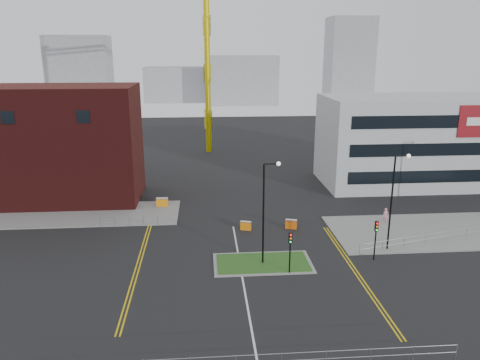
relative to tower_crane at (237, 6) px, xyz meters
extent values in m
plane|color=black|center=(-3.40, -57.42, -25.33)|extent=(200.00, 200.00, 0.00)
cube|color=slate|center=(-23.40, -35.42, -25.27)|extent=(28.00, 8.00, 0.12)
cube|color=slate|center=(18.60, -43.42, -25.27)|extent=(24.00, 10.00, 0.12)
cube|color=slate|center=(-1.40, -49.42, -25.29)|extent=(8.60, 4.60, 0.08)
cube|color=#224F1A|center=(-1.40, -49.42, -25.27)|extent=(8.00, 4.00, 0.12)
cube|color=#441111|center=(-23.40, -29.42, -18.33)|extent=(18.00, 10.00, 14.00)
cube|color=black|center=(-27.40, -34.44, -14.33)|extent=(1.40, 0.10, 1.40)
cube|color=black|center=(-19.40, -34.44, -14.33)|extent=(1.40, 0.10, 1.40)
cube|color=silver|center=(22.60, -25.42, -19.33)|extent=(25.00, 12.00, 12.00)
cube|color=black|center=(22.60, -31.44, -22.84)|extent=(22.00, 0.10, 1.60)
cube|color=black|center=(22.60, -31.44, -19.33)|extent=(22.00, 0.10, 1.60)
cube|color=black|center=(22.60, -31.44, -15.83)|extent=(22.00, 0.10, 1.60)
cylinder|color=#D1C00C|center=(-5.40, -2.42, -9.03)|extent=(1.00, 1.00, 32.61)
cylinder|color=black|center=(-1.40, -49.42, -20.83)|extent=(0.16, 0.16, 9.00)
cylinder|color=black|center=(-0.80, -49.42, -16.33)|extent=(1.20, 0.10, 0.10)
sphere|color=silver|center=(-0.20, -49.42, -16.33)|extent=(0.36, 0.36, 0.36)
cylinder|color=black|center=(10.60, -47.42, -20.83)|extent=(0.16, 0.16, 9.00)
cylinder|color=black|center=(11.20, -47.42, -16.33)|extent=(1.20, 0.10, 0.10)
sphere|color=silver|center=(11.80, -47.42, -16.33)|extent=(0.36, 0.36, 0.36)
cylinder|color=black|center=(0.60, -51.42, -23.83)|extent=(0.12, 0.12, 3.00)
cube|color=black|center=(0.60, -51.42, -22.13)|extent=(0.28, 0.22, 0.90)
sphere|color=red|center=(0.60, -51.55, -21.83)|extent=(0.18, 0.18, 0.18)
sphere|color=orange|center=(0.60, -51.55, -22.13)|extent=(0.18, 0.18, 0.18)
sphere|color=#0CCC33|center=(0.60, -51.55, -22.43)|extent=(0.18, 0.18, 0.18)
cylinder|color=black|center=(8.60, -49.42, -23.83)|extent=(0.12, 0.12, 3.00)
cube|color=black|center=(8.60, -49.42, -22.13)|extent=(0.28, 0.22, 0.90)
sphere|color=red|center=(8.60, -49.55, -21.83)|extent=(0.18, 0.18, 0.18)
sphere|color=orange|center=(8.60, -49.55, -22.13)|extent=(0.18, 0.18, 0.18)
sphere|color=#0CCC33|center=(8.60, -49.55, -22.43)|extent=(0.18, 0.18, 0.18)
cylinder|color=gray|center=(-3.40, -63.42, -24.28)|extent=(24.00, 0.04, 0.04)
cylinder|color=gray|center=(8.60, -63.42, -24.78)|extent=(0.05, 0.05, 1.10)
cylinder|color=gray|center=(-14.40, -39.42, -24.28)|extent=(6.00, 0.04, 0.04)
cylinder|color=gray|center=(-14.40, -39.42, -24.78)|extent=(6.00, 0.04, 0.04)
cylinder|color=gray|center=(-17.40, -39.42, -24.78)|extent=(0.05, 0.05, 1.10)
cylinder|color=gray|center=(-11.40, -39.42, -24.78)|extent=(0.05, 0.05, 1.10)
cylinder|color=gray|center=(17.10, -45.92, -24.28)|extent=(19.01, 5.04, 0.04)
cylinder|color=gray|center=(17.10, -45.92, -24.78)|extent=(19.01, 5.04, 0.04)
cylinder|color=gray|center=(7.60, -48.42, -24.78)|extent=(0.05, 0.05, 1.10)
cube|color=silver|center=(-3.40, -55.42, -25.33)|extent=(0.15, 30.00, 0.01)
cube|color=gold|center=(-12.40, -47.42, -25.33)|extent=(0.12, 24.00, 0.01)
cube|color=gold|center=(-12.10, -47.42, -25.33)|extent=(0.12, 24.00, 0.01)
cube|color=gold|center=(6.10, -51.42, -25.33)|extent=(0.12, 20.00, 0.01)
cube|color=gold|center=(6.40, -51.42, -25.33)|extent=(0.12, 20.00, 0.01)
cube|color=gray|center=(-43.40, 62.58, -14.33)|extent=(18.00, 12.00, 22.00)
cube|color=gray|center=(6.60, 72.58, -17.33)|extent=(24.00, 12.00, 16.00)
cube|color=gray|center=(41.60, 67.58, -11.33)|extent=(14.00, 12.00, 28.00)
cube|color=gray|center=(-11.40, 82.58, -19.33)|extent=(30.00, 12.00, 12.00)
imported|color=pink|center=(13.07, -40.56, -24.50)|extent=(0.63, 0.43, 1.66)
cube|color=orange|center=(-11.40, -33.42, -24.76)|extent=(1.39, 0.49, 1.15)
cube|color=silver|center=(-11.40, -33.42, -24.24)|extent=(1.39, 0.49, 0.14)
cube|color=orange|center=(-2.16, -41.42, -24.87)|extent=(1.17, 0.66, 0.92)
cube|color=silver|center=(-2.16, -41.42, -24.45)|extent=(1.17, 0.66, 0.11)
cube|color=#E55E0C|center=(2.60, -41.42, -24.84)|extent=(1.24, 0.72, 0.98)
cube|color=silver|center=(2.60, -41.42, -24.40)|extent=(1.24, 0.72, 0.12)
camera|label=1|loc=(-6.34, -86.62, -7.16)|focal=35.00mm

